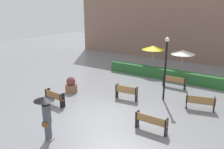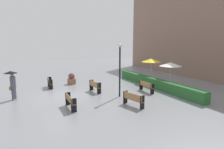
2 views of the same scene
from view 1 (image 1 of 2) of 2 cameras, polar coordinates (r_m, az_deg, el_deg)
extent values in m
plane|color=gray|center=(13.13, -3.00, -10.11)|extent=(60.00, 60.00, 0.00)
cube|color=#9E7242|center=(15.14, 3.62, -4.40)|extent=(1.52, 0.43, 0.04)
cube|color=#9E7242|center=(14.93, 3.42, -3.73)|extent=(1.50, 0.22, 0.44)
cube|color=black|center=(15.39, 1.22, -4.04)|extent=(0.10, 0.35, 0.93)
cube|color=black|center=(14.89, 6.05, -4.87)|extent=(0.10, 0.35, 0.93)
cube|color=#9E7242|center=(14.61, 20.91, -6.57)|extent=(1.65, 0.66, 0.04)
cube|color=#9E7242|center=(14.38, 21.01, -5.93)|extent=(1.59, 0.44, 0.44)
cube|color=black|center=(14.56, 17.93, -6.26)|extent=(0.15, 0.36, 0.88)
cube|color=black|center=(14.64, 23.88, -6.80)|extent=(0.15, 0.36, 0.88)
cube|color=olive|center=(14.73, -13.86, -5.50)|extent=(1.53, 0.37, 0.04)
cube|color=olive|center=(14.57, -14.38, -4.86)|extent=(1.51, 0.15, 0.40)
cube|color=black|center=(15.26, -15.56, -4.96)|extent=(0.09, 0.37, 0.89)
cube|color=black|center=(14.23, -12.15, -6.32)|extent=(0.09, 0.37, 0.89)
cube|color=#9E7242|center=(17.88, 15.11, -1.68)|extent=(1.76, 0.29, 0.04)
cube|color=#9E7242|center=(17.70, 15.01, -1.14)|extent=(1.76, 0.10, 0.39)
cube|color=black|center=(18.15, 12.68, -1.30)|extent=(0.07, 0.33, 0.86)
cube|color=black|center=(17.63, 17.56, -2.24)|extent=(0.07, 0.33, 0.86)
cube|color=#9E7242|center=(11.63, 9.71, -11.51)|extent=(1.65, 0.24, 0.04)
cube|color=#9E7242|center=(11.42, 9.47, -10.89)|extent=(1.65, 0.04, 0.37)
cube|color=black|center=(11.92, 6.26, -10.84)|extent=(0.06, 0.34, 0.86)
cube|color=black|center=(11.40, 13.24, -12.59)|extent=(0.06, 0.34, 0.86)
cylinder|color=#4C515B|center=(11.22, -15.45, -13.36)|extent=(0.32, 0.32, 0.83)
cube|color=#B2A599|center=(11.38, -15.03, -15.06)|extent=(0.38, 0.34, 0.08)
cylinder|color=#4C515B|center=(10.82, -15.81, -9.40)|extent=(0.38, 0.38, 0.90)
sphere|color=tan|center=(10.59, -16.04, -6.71)|extent=(0.21, 0.21, 0.21)
cube|color=brown|center=(10.83, -16.16, -11.79)|extent=(0.30, 0.18, 0.22)
cylinder|color=black|center=(10.61, -16.23, -8.02)|extent=(0.02, 0.02, 0.90)
cone|color=black|center=(10.43, -16.43, -5.78)|extent=(0.90, 0.90, 0.16)
cylinder|color=brown|center=(16.66, -10.02, -3.34)|extent=(0.84, 0.84, 0.56)
sphere|color=brown|center=(16.49, -10.11, -1.68)|extent=(0.63, 0.63, 0.63)
cylinder|color=black|center=(14.92, 12.95, 0.67)|extent=(0.12, 0.12, 3.81)
sphere|color=white|center=(14.51, 13.47, 8.38)|extent=(0.28, 0.28, 0.28)
cylinder|color=silver|center=(21.19, 9.99, 3.47)|extent=(0.06, 0.06, 2.31)
cone|color=yellow|center=(20.96, 10.15, 6.54)|extent=(2.02, 2.02, 0.35)
cylinder|color=silver|center=(20.52, 16.82, 2.35)|extent=(0.06, 0.06, 2.16)
cone|color=white|center=(20.29, 17.08, 5.30)|extent=(2.01, 2.01, 0.35)
cube|color=#28602D|center=(19.58, 14.00, -0.07)|extent=(11.07, 0.70, 0.86)
cube|color=#846656|center=(26.32, 18.83, 15.48)|extent=(28.00, 1.20, 11.47)
camera|label=2|loc=(10.21, 78.40, -6.93)|focal=29.96mm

